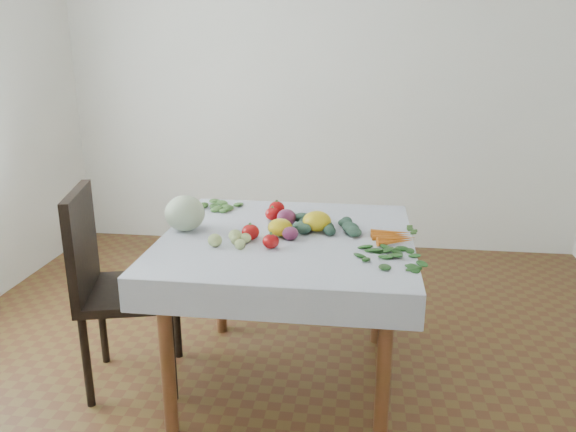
% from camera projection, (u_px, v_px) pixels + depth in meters
% --- Properties ---
extents(ground, '(4.00, 4.00, 0.00)m').
position_uv_depth(ground, '(287.00, 380.00, 2.77)').
color(ground, brown).
extents(back_wall, '(4.00, 0.04, 2.70)m').
position_uv_depth(back_wall, '(322.00, 76.00, 4.27)').
color(back_wall, white).
rests_on(back_wall, ground).
extents(table, '(1.00, 1.00, 0.75)m').
position_uv_depth(table, '(287.00, 256.00, 2.58)').
color(table, brown).
rests_on(table, ground).
extents(tablecloth, '(1.12, 1.12, 0.01)m').
position_uv_depth(tablecloth, '(287.00, 236.00, 2.55)').
color(tablecloth, white).
rests_on(tablecloth, table).
extents(chair, '(0.54, 0.54, 0.97)m').
position_uv_depth(chair, '(109.00, 276.00, 2.61)').
color(chair, black).
rests_on(chair, ground).
extents(cabbage, '(0.19, 0.19, 0.17)m').
position_uv_depth(cabbage, '(185.00, 213.00, 2.60)').
color(cabbage, beige).
rests_on(cabbage, tablecloth).
extents(tomato_a, '(0.10, 0.10, 0.07)m').
position_uv_depth(tomato_a, '(277.00, 208.00, 2.85)').
color(tomato_a, '#AA0B0C').
rests_on(tomato_a, tablecloth).
extents(tomato_b, '(0.09, 0.09, 0.06)m').
position_uv_depth(tomato_b, '(273.00, 214.00, 2.76)').
color(tomato_b, '#AA0B0C').
rests_on(tomato_b, tablecloth).
extents(tomato_c, '(0.10, 0.10, 0.07)m').
position_uv_depth(tomato_c, '(250.00, 232.00, 2.49)').
color(tomato_c, '#AA0B0C').
rests_on(tomato_c, tablecloth).
extents(tomato_d, '(0.09, 0.09, 0.06)m').
position_uv_depth(tomato_d, '(271.00, 241.00, 2.38)').
color(tomato_d, '#AA0B0C').
rests_on(tomato_d, tablecloth).
extents(heirloom_back, '(0.17, 0.17, 0.09)m').
position_uv_depth(heirloom_back, '(317.00, 221.00, 2.60)').
color(heirloom_back, gold).
rests_on(heirloom_back, tablecloth).
extents(heirloom_front, '(0.11, 0.11, 0.08)m').
position_uv_depth(heirloom_front, '(280.00, 227.00, 2.54)').
color(heirloom_front, gold).
rests_on(heirloom_front, tablecloth).
extents(onion_a, '(0.11, 0.11, 0.08)m').
position_uv_depth(onion_a, '(286.00, 217.00, 2.68)').
color(onion_a, '#52173A').
rests_on(onion_a, tablecloth).
extents(onion_b, '(0.09, 0.09, 0.06)m').
position_uv_depth(onion_b, '(290.00, 233.00, 2.48)').
color(onion_b, '#52173A').
rests_on(onion_b, tablecloth).
extents(tomatillo_cluster, '(0.12, 0.11, 0.04)m').
position_uv_depth(tomatillo_cluster, '(228.00, 240.00, 2.42)').
color(tomatillo_cluster, '#B1D178').
rests_on(tomatillo_cluster, tablecloth).
extents(carrot_bunch, '(0.18, 0.19, 0.03)m').
position_uv_depth(carrot_bunch, '(394.00, 237.00, 2.49)').
color(carrot_bunch, '#D06617').
rests_on(carrot_bunch, tablecloth).
extents(kale_bunch, '(0.31, 0.28, 0.04)m').
position_uv_depth(kale_bunch, '(327.00, 225.00, 2.63)').
color(kale_bunch, '#335341').
rests_on(kale_bunch, tablecloth).
extents(basil_bunch, '(0.30, 0.22, 0.01)m').
position_uv_depth(basil_bunch, '(390.00, 257.00, 2.27)').
color(basil_bunch, '#225019').
rests_on(basil_bunch, tablecloth).
extents(dill_bunch, '(0.22, 0.20, 0.02)m').
position_uv_depth(dill_bunch, '(218.00, 206.00, 2.97)').
color(dill_bunch, '#487133').
rests_on(dill_bunch, tablecloth).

